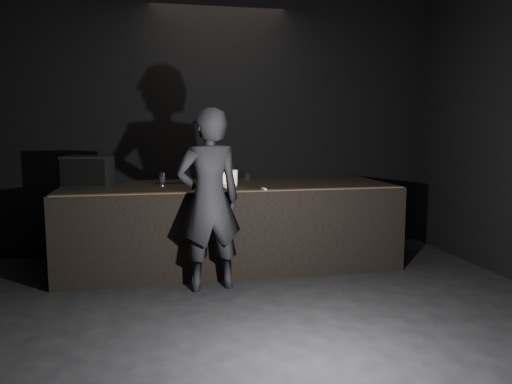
{
  "coord_description": "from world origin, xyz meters",
  "views": [
    {
      "loc": [
        -0.91,
        -3.34,
        1.7
      ],
      "look_at": [
        0.26,
        2.3,
        0.95
      ],
      "focal_mm": 35.0,
      "sensor_mm": 36.0,
      "label": 1
    }
  ],
  "objects": [
    {
      "name": "stage_monitor",
      "position": [
        -1.67,
        2.83,
        1.18
      ],
      "size": [
        0.6,
        0.49,
        0.36
      ],
      "rotation": [
        0.0,
        0.0,
        -0.17
      ],
      "color": "black",
      "rests_on": "stage_riser"
    },
    {
      "name": "ground",
      "position": [
        0.0,
        0.0,
        0.0
      ],
      "size": [
        7.0,
        7.0,
        0.0
      ],
      "primitive_type": "plane",
      "color": "black",
      "rests_on": "ground"
    },
    {
      "name": "room_walls",
      "position": [
        0.0,
        0.0,
        2.02
      ],
      "size": [
        6.1,
        7.1,
        3.52
      ],
      "color": "black",
      "rests_on": "ground"
    },
    {
      "name": "plastic_cup",
      "position": [
        0.29,
        3.02,
        1.05
      ],
      "size": [
        0.08,
        0.08,
        0.1
      ],
      "primitive_type": "cylinder",
      "color": "white",
      "rests_on": "stage_riser"
    },
    {
      "name": "cable",
      "position": [
        -0.38,
        2.93,
        1.01
      ],
      "size": [
        1.02,
        0.12,
        0.02
      ],
      "primitive_type": "cylinder",
      "rotation": [
        0.0,
        1.57,
        -0.09
      ],
      "color": "black",
      "rests_on": "stage_riser"
    },
    {
      "name": "riser_lip",
      "position": [
        0.0,
        2.02,
        1.01
      ],
      "size": [
        3.92,
        0.1,
        0.01
      ],
      "primitive_type": "cube",
      "color": "brown",
      "rests_on": "stage_riser"
    },
    {
      "name": "person",
      "position": [
        -0.35,
        1.78,
        0.95
      ],
      "size": [
        0.77,
        0.58,
        1.9
      ],
      "primitive_type": "imported",
      "rotation": [
        0.0,
        0.0,
        3.33
      ],
      "color": "black",
      "rests_on": "ground"
    },
    {
      "name": "wii_remote",
      "position": [
        0.31,
        2.08,
        1.01
      ],
      "size": [
        0.04,
        0.13,
        0.02
      ],
      "primitive_type": "cube",
      "rotation": [
        0.0,
        0.0,
        0.04
      ],
      "color": "white",
      "rests_on": "stage_riser"
    },
    {
      "name": "stage_riser",
      "position": [
        0.0,
        2.73,
        0.5
      ],
      "size": [
        4.0,
        1.5,
        1.0
      ],
      "primitive_type": "cube",
      "color": "black",
      "rests_on": "ground"
    },
    {
      "name": "laptop",
      "position": [
        -0.08,
        2.5,
        1.05
      ],
      "size": [
        0.34,
        0.32,
        0.19
      ],
      "rotation": [
        0.0,
        0.0,
        -0.28
      ],
      "color": "silver",
      "rests_on": "stage_riser"
    },
    {
      "name": "beer_can",
      "position": [
        -0.8,
        2.7,
        1.08
      ],
      "size": [
        0.07,
        0.07,
        0.16
      ],
      "color": "silver",
      "rests_on": "stage_riser"
    }
  ]
}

